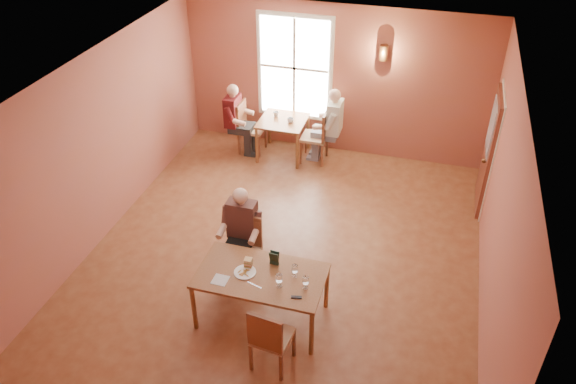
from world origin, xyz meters
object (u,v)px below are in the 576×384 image
(diner_main, at_px, (242,245))
(second_table, at_px, (283,138))
(diner_white, at_px, (316,127))
(main_table, at_px, (262,296))
(chair_empty, at_px, (272,335))
(chair_diner_white, at_px, (314,136))
(chair_diner_main, at_px, (243,253))
(chair_diner_maroon, at_px, (252,128))
(diner_maroon, at_px, (250,120))

(diner_main, height_order, second_table, diner_main)
(diner_main, relative_size, diner_white, 0.95)
(main_table, height_order, diner_main, diner_main)
(chair_empty, bearing_deg, chair_diner_white, 104.83)
(chair_diner_main, height_order, chair_empty, chair_diner_main)
(diner_white, bearing_deg, chair_diner_white, 90.00)
(diner_main, height_order, chair_diner_white, diner_main)
(chair_diner_main, distance_m, second_table, 3.73)
(chair_diner_maroon, xyz_separation_m, diner_maroon, (-0.03, 0.00, 0.18))
(main_table, relative_size, diner_maroon, 1.19)
(main_table, xyz_separation_m, chair_diner_maroon, (-1.63, 4.34, 0.14))
(diner_main, bearing_deg, second_table, -82.67)
(chair_diner_maroon, bearing_deg, diner_main, 16.87)
(diner_main, relative_size, diner_maroon, 0.98)
(chair_diner_main, relative_size, diner_maroon, 0.73)
(second_table, bearing_deg, chair_diner_white, 0.00)
(second_table, height_order, chair_diner_white, chair_diner_white)
(chair_diner_main, bearing_deg, diner_white, -93.11)
(second_table, relative_size, diner_white, 0.61)
(diner_main, xyz_separation_m, chair_diner_maroon, (-1.13, 3.72, -0.16))
(main_table, height_order, diner_white, diner_white)
(second_table, distance_m, chair_diner_maroon, 0.66)
(chair_empty, bearing_deg, main_table, 124.73)
(chair_empty, xyz_separation_m, diner_maroon, (-2.03, 5.05, 0.20))
(main_table, bearing_deg, chair_diner_maroon, 110.56)
(chair_empty, bearing_deg, diner_main, 130.24)
(chair_diner_main, bearing_deg, second_table, -82.61)
(chair_empty, distance_m, chair_diner_maroon, 5.44)
(main_table, relative_size, second_table, 1.87)
(chair_diner_main, relative_size, chair_diner_maroon, 0.97)
(diner_white, relative_size, diner_maroon, 1.04)
(diner_main, height_order, diner_white, diner_white)
(diner_white, bearing_deg, second_table, 90.00)
(chair_empty, bearing_deg, diner_white, 104.50)
(chair_diner_main, distance_m, chair_diner_maroon, 3.86)
(diner_main, height_order, chair_empty, diner_main)
(second_table, height_order, diner_maroon, diner_maroon)
(chair_diner_maroon, bearing_deg, main_table, 20.56)
(chair_empty, relative_size, second_table, 1.13)
(diner_main, bearing_deg, chair_diner_maroon, -73.13)
(diner_white, xyz_separation_m, diner_maroon, (-1.36, 0.00, -0.03))
(chair_diner_maroon, relative_size, diner_maroon, 0.75)
(main_table, bearing_deg, second_table, 102.70)
(chair_diner_white, distance_m, diner_maroon, 1.34)
(diner_white, bearing_deg, chair_diner_main, 176.89)
(chair_diner_maroon, bearing_deg, diner_maroon, -90.00)
(chair_empty, height_order, second_table, chair_empty)
(diner_main, relative_size, second_table, 1.54)
(chair_diner_main, distance_m, diner_white, 3.70)
(chair_empty, relative_size, chair_diner_maroon, 0.96)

